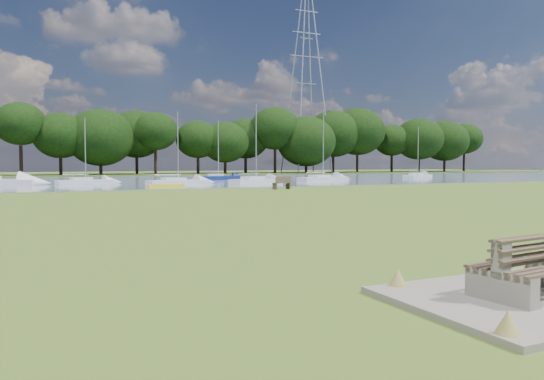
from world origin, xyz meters
name	(u,v)px	position (x,y,z in m)	size (l,w,h in m)	color
ground	(226,217)	(0.00, 0.00, 0.00)	(220.00, 220.00, 0.00)	#5E6C27
river	(97,182)	(0.00, 42.00, 0.00)	(220.00, 40.00, 0.10)	slate
far_bank	(75,176)	(0.00, 72.00, 0.00)	(220.00, 20.00, 0.40)	#4C6626
concrete_pad	(531,298)	(0.00, -14.00, 0.05)	(4.20, 3.20, 0.10)	gray
bench_pair	(532,269)	(0.00, -14.00, 0.51)	(1.99, 1.31, 1.01)	gray
riverbank_bench	(282,183)	(11.61, 18.71, 0.52)	(1.74, 0.93, 1.03)	brown
kayak	(166,186)	(3.40, 24.00, 0.20)	(3.01, 0.70, 0.30)	yellow
pylon	(307,56)	(41.76, 70.00, 22.32)	(7.20, 5.05, 36.12)	#979DA8
tree_line	(131,132)	(8.34, 68.00, 7.16)	(159.79, 10.02, 12.12)	black
sailboat_0	(323,177)	(23.52, 32.59, 0.47)	(6.59, 3.01, 8.21)	silver
sailboat_2	(85,180)	(-2.04, 34.01, 0.45)	(5.61, 2.69, 6.35)	silver
sailboat_4	(256,179)	(13.70, 29.06, 0.48)	(6.32, 3.92, 7.97)	silver
sailboat_5	(218,176)	(13.81, 40.89, 0.50)	(5.60, 2.13, 7.17)	navy
sailboat_6	(178,180)	(6.03, 30.27, 0.44)	(6.24, 2.84, 7.03)	silver
sailboat_9	(418,175)	(41.39, 37.52, 0.45)	(5.93, 3.87, 6.98)	silver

